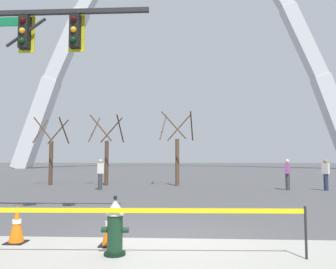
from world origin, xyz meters
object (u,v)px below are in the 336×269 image
at_px(traffic_cone_mid_sidewalk, 110,226).
at_px(pedestrian_standing_center, 287,174).
at_px(traffic_signal_gantry, 14,68).
at_px(monument_arch, 183,47).
at_px(fire_hydrant, 115,227).
at_px(traffic_cone_by_hydrant, 17,224).
at_px(pedestrian_walking_right, 326,174).
at_px(pedestrian_walking_left, 100,174).

distance_m(traffic_cone_mid_sidewalk, pedestrian_standing_center, 13.14).
relative_size(traffic_signal_gantry, monument_arch, 0.11).
relative_size(fire_hydrant, traffic_cone_by_hydrant, 1.36).
bearing_deg(pedestrian_walking_right, traffic_cone_mid_sidewalk, -127.45).
bearing_deg(pedestrian_standing_center, pedestrian_walking_right, -4.41).
xyz_separation_m(traffic_cone_by_hydrant, monument_arch, (2.85, 47.73, 19.80)).
bearing_deg(traffic_signal_gantry, monument_arch, 84.70).
bearing_deg(pedestrian_walking_right, traffic_cone_by_hydrant, -133.15).
relative_size(traffic_cone_mid_sidewalk, pedestrian_standing_center, 0.46).
distance_m(fire_hydrant, pedestrian_standing_center, 13.54).
bearing_deg(traffic_cone_mid_sidewalk, pedestrian_standing_center, 59.44).
distance_m(pedestrian_standing_center, pedestrian_walking_right, 1.88).
bearing_deg(fire_hydrant, traffic_cone_mid_sidewalk, 111.06).
bearing_deg(pedestrian_walking_left, traffic_cone_mid_sidewalk, -74.44).
xyz_separation_m(traffic_cone_by_hydrant, pedestrian_standing_center, (8.51, 11.22, 0.46)).
bearing_deg(pedestrian_walking_left, pedestrian_standing_center, 2.13).
bearing_deg(monument_arch, traffic_cone_by_hydrant, -93.41).
relative_size(traffic_cone_mid_sidewalk, traffic_signal_gantry, 0.12).
xyz_separation_m(pedestrian_walking_left, pedestrian_walking_right, (11.60, 0.22, 0.00)).
distance_m(traffic_cone_by_hydrant, pedestrian_standing_center, 14.09).
distance_m(traffic_cone_mid_sidewalk, monument_arch, 51.76).
xyz_separation_m(traffic_cone_mid_sidewalk, pedestrian_standing_center, (6.68, 11.31, 0.46)).
bearing_deg(traffic_cone_mid_sidewalk, traffic_cone_by_hydrant, 177.30).
relative_size(traffic_cone_by_hydrant, monument_arch, 0.01).
bearing_deg(monument_arch, pedestrian_standing_center, -81.18).
xyz_separation_m(fire_hydrant, traffic_signal_gantry, (-3.43, 2.92, 3.60)).
bearing_deg(monument_arch, fire_hydrant, -90.93).
xyz_separation_m(monument_arch, pedestrian_walking_left, (-4.06, -36.87, -19.34)).
xyz_separation_m(traffic_cone_mid_sidewalk, traffic_signal_gantry, (-3.21, 2.33, 3.71)).
bearing_deg(traffic_cone_mid_sidewalk, traffic_signal_gantry, 143.97).
bearing_deg(monument_arch, pedestrian_walking_right, -78.38).
xyz_separation_m(monument_arch, pedestrian_standing_center, (5.66, -36.51, -19.34)).
bearing_deg(pedestrian_walking_left, traffic_signal_gantry, -91.05).
height_order(fire_hydrant, traffic_cone_by_hydrant, fire_hydrant).
height_order(fire_hydrant, pedestrian_standing_center, pedestrian_standing_center).
bearing_deg(traffic_cone_mid_sidewalk, fire_hydrant, -68.94).
relative_size(pedestrian_standing_center, pedestrian_walking_right, 1.00).
xyz_separation_m(traffic_cone_mid_sidewalk, pedestrian_walking_right, (8.55, 11.16, 0.46)).
xyz_separation_m(monument_arch, pedestrian_walking_right, (7.53, -36.65, -19.34)).
bearing_deg(pedestrian_walking_left, traffic_cone_by_hydrant, -83.61).
relative_size(monument_arch, pedestrian_walking_left, 35.66).
distance_m(traffic_cone_by_hydrant, pedestrian_walking_right, 15.19).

